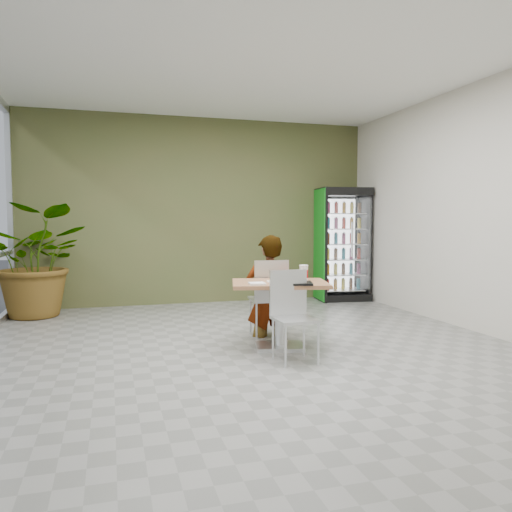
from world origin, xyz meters
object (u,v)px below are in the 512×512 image
object	(u,v)px
chair_near	(292,308)
beverage_fridge	(342,244)
potted_plant	(39,260)
chair_far	(270,292)
soda_cup	(304,273)
cafeteria_tray	(293,283)
seated_woman	(269,298)
dining_table	(280,301)

from	to	relation	value
chair_near	beverage_fridge	world-z (taller)	beverage_fridge
beverage_fridge	potted_plant	distance (m)	5.08
chair_far	soda_cup	distance (m)	0.65
cafeteria_tray	potted_plant	world-z (taller)	potted_plant
soda_cup	seated_woman	bearing A→B (deg)	111.25
chair_far	chair_near	world-z (taller)	chair_far
chair_far	beverage_fridge	bearing A→B (deg)	-127.56
dining_table	seated_woman	size ratio (longest dim) A/B	0.76
chair_far	beverage_fridge	world-z (taller)	beverage_fridge
cafeteria_tray	chair_near	bearing A→B (deg)	-114.58
seated_woman	beverage_fridge	world-z (taller)	beverage_fridge
seated_woman	beverage_fridge	size ratio (longest dim) A/B	0.77
chair_far	seated_woman	xyz separation A→B (m)	(0.01, 0.05, -0.08)
cafeteria_tray	beverage_fridge	distance (m)	3.92
dining_table	chair_far	world-z (taller)	chair_far
chair_far	potted_plant	size ratio (longest dim) A/B	0.57
chair_far	chair_near	xyz separation A→B (m)	(-0.09, -1.03, -0.02)
seated_woman	chair_far	bearing A→B (deg)	85.97
dining_table	chair_far	xyz separation A→B (m)	(0.06, 0.56, 0.02)
cafeteria_tray	beverage_fridge	size ratio (longest dim) A/B	0.20
dining_table	chair_near	distance (m)	0.47
seated_woman	potted_plant	xyz separation A→B (m)	(-2.90, 2.18, 0.36)
soda_cup	potted_plant	xyz separation A→B (m)	(-3.13, 2.76, 0.00)
chair_near	dining_table	bearing A→B (deg)	83.99
chair_far	potted_plant	world-z (taller)	potted_plant
soda_cup	potted_plant	size ratio (longest dim) A/B	0.11
chair_far	chair_near	distance (m)	1.03
chair_far	beverage_fridge	size ratio (longest dim) A/B	0.47
seated_woman	potted_plant	world-z (taller)	potted_plant
chair_near	soda_cup	xyz separation A→B (m)	(0.33, 0.49, 0.30)
soda_cup	potted_plant	bearing A→B (deg)	138.53
seated_woman	chair_near	bearing A→B (deg)	88.73
dining_table	potted_plant	distance (m)	3.99
dining_table	chair_near	xyz separation A→B (m)	(-0.03, -0.47, 0.00)
chair_near	seated_woman	world-z (taller)	seated_woman
soda_cup	cafeteria_tray	bearing A→B (deg)	-129.66
chair_near	beverage_fridge	bearing A→B (deg)	54.73
dining_table	chair_far	size ratio (longest dim) A/B	1.24
soda_cup	potted_plant	distance (m)	4.17
seated_woman	cafeteria_tray	size ratio (longest dim) A/B	3.93
soda_cup	chair_near	bearing A→B (deg)	-123.60
chair_near	potted_plant	xyz separation A→B (m)	(-2.80, 3.26, 0.30)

